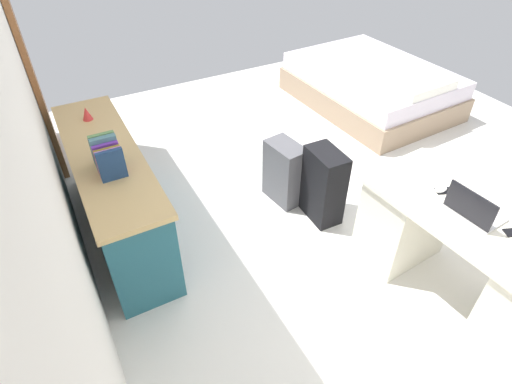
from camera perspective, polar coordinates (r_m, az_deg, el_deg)
The scene contains 13 objects.
ground_plane at distance 3.96m, azimuth 11.02°, elevation -0.19°, with size 5.87×5.87×0.00m, color silver.
wall_back at distance 2.57m, azimuth -28.43°, elevation 6.85°, with size 4.87×0.10×2.56m, color silver.
door_wooden at distance 4.41m, azimuth -28.72°, elevation 15.45°, with size 0.88×0.05×2.04m, color brown.
desk at distance 3.11m, azimuth 26.26°, elevation -7.95°, with size 1.48×0.76×0.73m.
credenza at distance 3.45m, azimuth -18.65°, elevation -0.17°, with size 1.80×0.48×0.78m.
bed at distance 5.46m, azimuth 15.41°, elevation 13.75°, with size 1.96×1.48×0.58m.
suitcase_black at distance 3.50m, azimuth 9.15°, elevation 0.89°, with size 0.36×0.22×0.65m, color black.
suitcase_spare_grey at distance 3.67m, azimuth 3.91°, elevation 2.66°, with size 0.36×0.22×0.56m, color #4C4C51.
laptop at distance 2.86m, azimuth 27.45°, elevation -2.14°, with size 0.33×0.24×0.21m.
computer_mouse at distance 3.00m, azimuth 23.83°, elevation 0.37°, with size 0.06×0.10×0.03m, color white.
cell_phone_by_mouse at distance 3.02m, azimuth 24.42°, elevation 0.18°, with size 0.07×0.14×0.01m, color black.
book_row at distance 2.97m, azimuth -19.54°, elevation 4.64°, with size 0.27×0.17×0.24m.
figurine_small at distance 3.68m, azimuth -22.06°, elevation 9.87°, with size 0.08×0.08×0.11m, color red.
Camera 1 is at (-2.28, 2.09, 2.46)m, focal length 29.41 mm.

